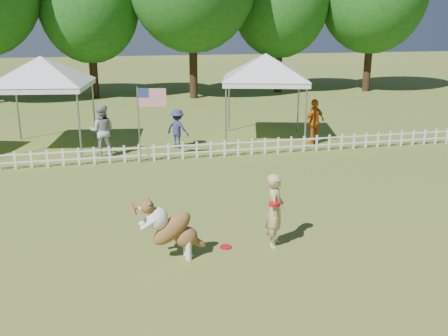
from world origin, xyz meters
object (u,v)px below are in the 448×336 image
handler (275,210)px  frisbee_on_turf (226,247)px  spectator_b (178,129)px  spectator_c (314,122)px  canopy_tent_left (45,104)px  canopy_tent_right (265,98)px  flag_pole (139,126)px  spectator_a (102,131)px  dog (173,228)px

handler → frisbee_on_turf: bearing=108.4°
spectator_b → spectator_c: 5.30m
spectator_b → canopy_tent_left: bearing=29.3°
canopy_tent_left → frisbee_on_turf: bearing=-56.9°
canopy_tent_right → spectator_b: canopy_tent_right is taller
canopy_tent_left → flag_pole: canopy_tent_left is taller
frisbee_on_turf → spectator_c: bearing=56.6°
flag_pole → spectator_b: flag_pole is taller
flag_pole → spectator_a: 1.81m
canopy_tent_left → flag_pole: 4.37m
frisbee_on_turf → spectator_c: spectator_c is taller
handler → spectator_c: 9.50m
handler → spectator_b: handler is taller
spectator_b → dog: bearing=123.1°
spectator_c → dog: bearing=26.1°
handler → frisbee_on_turf: handler is taller
canopy_tent_left → spectator_a: 2.71m
flag_pole → canopy_tent_left: bearing=148.2°
dog → flag_pole: bearing=88.0°
canopy_tent_right → flag_pole: (-5.16, -2.54, -0.38)m
spectator_a → spectator_b: spectator_a is taller
dog → spectator_a: bearing=95.8°
frisbee_on_turf → canopy_tent_right: bearing=68.2°
frisbee_on_turf → canopy_tent_right: (3.82, 9.55, 1.66)m
canopy_tent_left → flag_pole: bearing=-33.7°
canopy_tent_left → canopy_tent_right: (8.40, -0.37, -0.00)m
dog → flag_pole: flag_pole is taller
dog → spectator_c: (6.61, 8.58, 0.21)m
spectator_c → spectator_b: bearing=-32.8°
frisbee_on_turf → spectator_a: spectator_a is taller
spectator_b → spectator_c: bearing=-145.1°
frisbee_on_turf → spectator_b: bearing=88.7°
canopy_tent_right → spectator_b: (-3.62, -0.66, -0.94)m
dog → spectator_a: size_ratio=0.73×
spectator_b → canopy_tent_right: bearing=-128.4°
handler → frisbee_on_turf: size_ratio=6.22×
canopy_tent_right → spectator_c: size_ratio=1.89×
dog → flag_pole: 7.32m
canopy_tent_left → spectator_b: size_ratio=2.28×
frisbee_on_turf → spectator_b: (0.20, 8.89, 0.72)m
dog → canopy_tent_right: canopy_tent_right is taller
flag_pole → handler: bearing=-61.3°
frisbee_on_turf → canopy_tent_right: 10.42m
canopy_tent_left → canopy_tent_right: bearing=5.8°
spectator_a → spectator_b: size_ratio=1.25×
handler → flag_pole: 7.53m
flag_pole → spectator_b: bearing=61.0°
spectator_b → spectator_c: (5.26, -0.60, 0.15)m
flag_pole → frisbee_on_turf: bearing=-69.1°
spectator_b → spectator_a: bearing=53.9°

